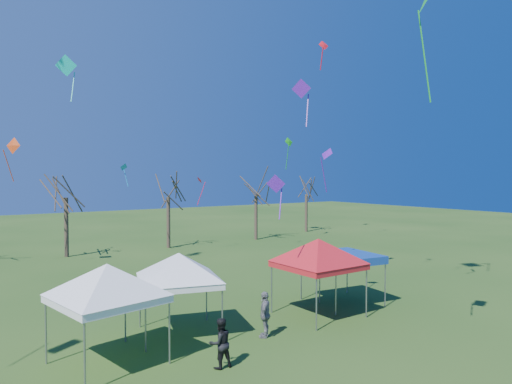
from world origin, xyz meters
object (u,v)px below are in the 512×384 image
Objects in this scene: tent_red at (318,244)px; tent_blue at (342,258)px; person_dark at (220,343)px; person_grey at (265,314)px; tree_5 at (306,181)px; tent_white_mid at (179,258)px; tree_3 at (168,179)px; tree_2 at (66,176)px; tent_white_west at (107,271)px; tree_4 at (256,179)px.

tent_red is 1.29× the size of tent_blue.
person_dark is 0.91× the size of person_grey.
person_dark is at bearing -159.63° from tent_red.
tent_white_mid is (-26.34, -22.76, -2.68)m from tree_5.
tree_3 is 22.29m from tent_red.
tree_5 is 1.81× the size of tent_white_mid.
tent_white_west is (-3.44, -22.32, -3.14)m from tree_2.
tree_2 is 1.04× the size of tree_4.
tree_2 is 25.34m from person_dark.
tree_3 is at bearing -107.56° from person_dark.
tree_3 is at bearing 89.82° from tent_blue.
tent_red is (9.47, 0.01, 0.09)m from tent_white_west.
tree_5 is at bearing 40.83° from tent_white_mid.
tent_red is 2.53× the size of person_grey.
tent_blue is (-17.75, -23.22, -3.47)m from tree_5.
tree_4 is at bearing -166.15° from tree_5.
tree_4 is at bearing 49.03° from tent_white_mid.
person_grey is (5.84, -0.92, -2.25)m from tent_white_west.
tent_blue is (8.59, -0.45, -0.79)m from tent_white_mid.
tree_2 is 22.80m from tent_white_west.
tent_white_mid is 0.90× the size of tent_red.
person_dark is at bearing -126.78° from tree_4.
tree_4 is at bearing -0.26° from tree_3.
person_dark is at bearing -39.34° from tent_white_west.
tree_3 is 1.82× the size of tent_white_west.
tent_red is 2.62m from tent_blue.
tent_red reaches higher than tent_blue.
tree_5 is at bearing -132.71° from person_dark.
tent_blue is at bearing -157.57° from person_dark.
tent_white_mid is (-8.65, -20.74, -3.03)m from tree_3.
tree_4 reaches higher than person_dark.
person_dark is (-18.21, -24.36, -5.23)m from tree_4.
tent_white_mid is at bearing 176.99° from tent_blue.
tent_red is at bearing -11.13° from tent_white_mid.
tent_blue is at bearing -113.93° from tree_4.
tree_4 is 28.00m from person_grey.
tree_5 is at bearing 13.85° from tree_4.
tent_blue is at bearing 18.88° from tent_red.
tree_4 is (9.32, -0.04, -0.02)m from tree_3.
tent_white_mid is (-17.98, -20.70, -3.01)m from tree_4.
tent_blue is (11.77, 0.79, -0.89)m from tent_white_west.
tent_white_west is at bearing -176.15° from tent_blue.
tree_4 reaches higher than tent_blue.
tree_2 is 23.32m from tent_red.
tree_4 is 27.58m from tent_white_mid.
tree_3 is 2.24× the size of tent_blue.
tree_4 is 1.73× the size of tent_red.
tree_4 is 30.62m from tent_white_west.
tree_5 is at bearing 6.52° from tree_3.
tent_white_mid is 2.50× the size of person_dark.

